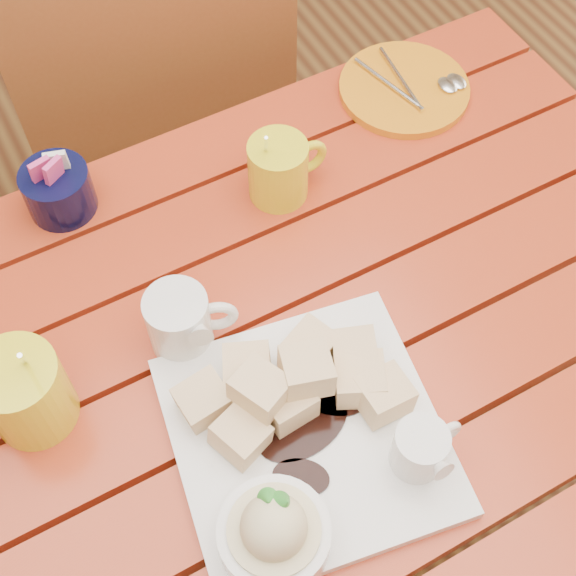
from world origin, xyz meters
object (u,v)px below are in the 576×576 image
table (279,397)px  coffee_mug_left (22,392)px  chair_far (156,110)px  dessert_plate (302,448)px  orange_saucer (405,88)px  coffee_mug_right (280,169)px

table → coffee_mug_left: (-0.28, 0.07, 0.16)m
coffee_mug_left → chair_far: (0.37, 0.59, -0.27)m
dessert_plate → orange_saucer: bearing=45.7°
coffee_mug_left → coffee_mug_right: coffee_mug_left is taller
coffee_mug_right → orange_saucer: bearing=16.4°
table → coffee_mug_right: 0.30m
table → coffee_mug_right: coffee_mug_right is taller
coffee_mug_right → orange_saucer: (0.25, 0.08, -0.04)m
dessert_plate → orange_saucer: dessert_plate is taller
dessert_plate → chair_far: (0.13, 0.78, -0.25)m
coffee_mug_right → chair_far: (-0.03, 0.43, -0.26)m
table → dessert_plate: bearing=-106.6°
table → orange_saucer: (0.38, 0.30, 0.11)m
coffee_mug_right → chair_far: chair_far is taller
coffee_mug_left → orange_saucer: size_ratio=0.83×
coffee_mug_left → chair_far: size_ratio=0.17×
dessert_plate → coffee_mug_left: size_ratio=2.10×
table → orange_saucer: size_ratio=6.23×
coffee_mug_right → chair_far: size_ratio=0.14×
coffee_mug_left → coffee_mug_right: size_ratio=1.20×
coffee_mug_left → coffee_mug_right: bearing=40.4°
coffee_mug_left → dessert_plate: bearing=-19.3°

